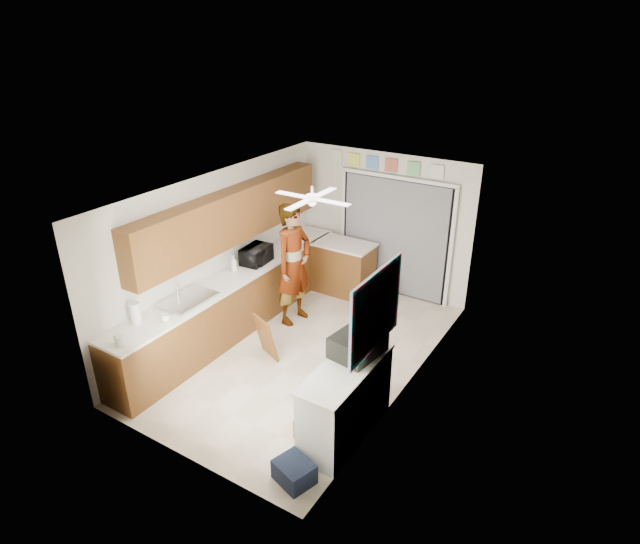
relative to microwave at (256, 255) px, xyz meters
The scene contains 42 objects.
floor 1.76m from the microwave, 22.53° to the right, with size 5.00×5.00×0.00m, color beige.
ceiling 1.98m from the microwave, 22.53° to the right, with size 5.00×5.00×0.00m, color white.
wall_back 2.35m from the microwave, 56.94° to the left, with size 3.20×3.20×0.00m, color white.
wall_front 3.30m from the microwave, 67.09° to the right, with size 3.20×3.20×0.00m, color white.
wall_left 0.64m from the microwave, 120.95° to the right, with size 5.00×5.00×0.00m, color white.
wall_right 2.93m from the microwave, 10.45° to the right, with size 5.00×5.00×0.00m, color white.
left_base_cabinets 0.82m from the microwave, 92.03° to the right, with size 0.60×4.80×0.90m, color brown.
left_countertop 0.56m from the microwave, 90.95° to the right, with size 0.62×4.80×0.04m, color white.
upper_cabinets 0.81m from the microwave, 115.59° to the right, with size 0.32×4.00×0.80m, color brown.
sink_basin 1.54m from the microwave, 90.33° to the right, with size 0.50×0.76×0.06m, color silver.
faucet 1.54m from the microwave, 97.40° to the right, with size 0.03×0.03×0.22m, color silver.
peninsula_base 1.78m from the microwave, 61.99° to the left, with size 1.00×0.60×0.90m, color brown.
peninsula_top 1.67m from the microwave, 61.99° to the left, with size 1.04×0.64×0.04m, color white.
back_opening_recess 2.47m from the microwave, 51.69° to the left, with size 2.00×0.06×2.10m, color black.
curtain_panel 2.44m from the microwave, 51.11° to the left, with size 1.90×0.03×2.05m, color gray.
door_trim_left 1.98m from the microwave, 75.01° to the left, with size 0.06×0.04×2.10m, color white.
door_trim_right 3.19m from the microwave, 36.80° to the left, with size 0.06×0.04×2.10m, color white.
door_trim_head 2.66m from the microwave, 51.26° to the left, with size 2.10×0.04×0.06m, color white.
header_frame_0 2.39m from the microwave, 70.64° to the left, with size 0.22×0.02×0.22m, color #D9E44C.
header_frame_1 2.51m from the microwave, 61.99° to the left, with size 0.22×0.02×0.22m, color #5389DE.
header_frame_2 2.67m from the microwave, 54.53° to the left, with size 0.22×0.02×0.22m, color #BB5A46.
header_frame_3 2.90m from the microwave, 47.42° to the left, with size 0.22×0.02×0.22m, color #6ABA71.
header_frame_4 3.16m from the microwave, 41.63° to the left, with size 0.22×0.02×0.22m, color silver.
route66_sign 2.31m from the microwave, 80.30° to the left, with size 0.22×0.02×0.26m, color silver.
right_counter_base 3.21m from the microwave, 33.35° to the right, with size 0.50×1.40×0.90m, color white.
right_counter_top 3.15m from the microwave, 33.45° to the right, with size 0.54×1.44×0.04m, color white.
abstract_painting 3.29m from the microwave, 28.16° to the right, with size 0.03×1.15×0.95m, color #DE5287.
ceiling_fan 1.81m from the microwave, 14.51° to the right, with size 1.14×1.14×0.24m, color white.
microwave is the anchor object (origin of this frame).
soap_bottle 0.44m from the microwave, 103.94° to the right, with size 0.10×0.10×0.26m, color silver.
cup 2.08m from the microwave, 86.34° to the right, with size 0.12×0.12×0.09m, color white.
jar_a 2.79m from the microwave, 87.43° to the right, with size 0.10×0.10×0.14m, color silver.
jar_b 2.75m from the microwave, 89.24° to the right, with size 0.08×0.08×0.13m, color silver.
paper_towel_roll 2.32m from the microwave, 93.66° to the right, with size 0.14×0.14×0.29m, color white.
suitcase 2.96m from the microwave, 28.64° to the right, with size 0.46×0.62×0.26m, color black.
suitcase_rim 2.97m from the microwave, 28.64° to the right, with size 0.44×0.58×0.02m, color yellow.
suitcase_lid 2.85m from the microwave, 23.49° to the right, with size 0.42×0.03×0.50m, color black.
cardboard_box 3.13m from the microwave, 40.16° to the right, with size 0.40×0.30×0.25m, color #A67334.
navy_crate 3.80m from the microwave, 46.46° to the right, with size 0.40×0.33×0.24m, color black.
cabinet_door_panel 1.49m from the microwave, 47.70° to the right, with size 0.45×0.03×0.67m, color brown.
man 0.64m from the microwave, 15.37° to the left, with size 0.72×0.48×1.99m, color white.
dog 2.08m from the microwave, 35.11° to the left, with size 0.27×0.62×0.49m, color black.
Camera 1 is at (3.72, -5.58, 4.48)m, focal length 30.00 mm.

